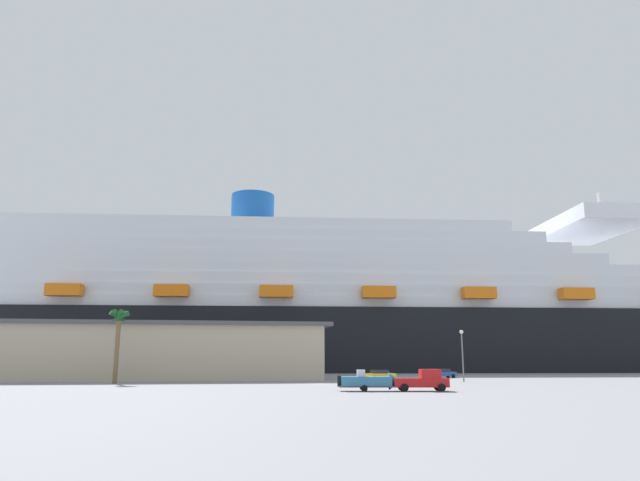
{
  "coord_description": "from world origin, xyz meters",
  "views": [
    {
      "loc": [
        -11.08,
        -78.93,
        3.15
      ],
      "look_at": [
        5.4,
        39.28,
        27.96
      ],
      "focal_mm": 32.26,
      "sensor_mm": 36.0,
      "label": 1
    }
  ],
  "objects": [
    {
      "name": "palm_tree",
      "position": [
        -27.51,
        3.73,
        7.89
      ],
      "size": [
        2.94,
        2.84,
        9.96
      ],
      "color": "brown",
      "rests_on": "ground_plane"
    },
    {
      "name": "cruise_ship",
      "position": [
        23.05,
        72.95,
        15.74
      ],
      "size": [
        252.47,
        49.21,
        56.53
      ],
      "color": "black",
      "rests_on": "ground_plane"
    },
    {
      "name": "pickup_truck",
      "position": [
        7.77,
        -20.26,
        1.04
      ],
      "size": [
        5.81,
        2.86,
        2.2
      ],
      "color": "red",
      "rests_on": "ground_plane"
    },
    {
      "name": "parked_car_blue_suv",
      "position": [
        24.89,
        21.31,
        0.83
      ],
      "size": [
        4.54,
        2.63,
        1.58
      ],
      "color": "#264C99",
      "rests_on": "ground_plane"
    },
    {
      "name": "street_lamp",
      "position": [
        21.47,
        3.13,
        4.91
      ],
      "size": [
        0.56,
        0.56,
        7.46
      ],
      "color": "slate",
      "rests_on": "ground_plane"
    },
    {
      "name": "small_boat_on_trailer",
      "position": [
        2.65,
        -19.58,
        0.97
      ],
      "size": [
        7.17,
        2.66,
        2.15
      ],
      "color": "#595960",
      "rests_on": "ground_plane"
    },
    {
      "name": "terminal_building",
      "position": [
        -31.37,
        22.19,
        4.48
      ],
      "size": [
        69.36,
        27.01,
        8.91
      ],
      "color": "#B7A88C",
      "rests_on": "ground_plane"
    },
    {
      "name": "ground_plane",
      "position": [
        0.0,
        30.0,
        0.0
      ],
      "size": [
        600.0,
        600.0,
        0.0
      ],
      "primitive_type": "plane",
      "color": "gray"
    },
    {
      "name": "parked_car_yellow_taxi",
      "position": [
        11.26,
        12.1,
        0.83
      ],
      "size": [
        4.84,
        2.71,
        1.58
      ],
      "color": "yellow",
      "rests_on": "ground_plane"
    }
  ]
}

